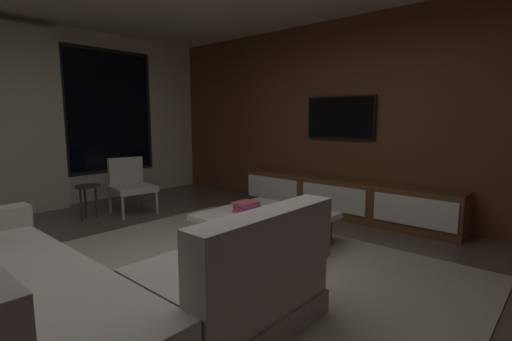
% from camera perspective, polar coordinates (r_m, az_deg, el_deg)
% --- Properties ---
extents(floor, '(9.20, 9.20, 0.00)m').
position_cam_1_polar(floor, '(3.17, -11.28, -17.17)').
color(floor, '#564C44').
extents(back_wall_with_window, '(6.60, 0.30, 2.70)m').
position_cam_1_polar(back_wall_with_window, '(6.14, -33.23, 6.82)').
color(back_wall_with_window, beige).
rests_on(back_wall_with_window, floor).
extents(media_wall, '(0.12, 7.80, 2.70)m').
position_cam_1_polar(media_wall, '(5.29, 15.87, 7.89)').
color(media_wall, brown).
rests_on(media_wall, floor).
extents(area_rug, '(3.20, 3.80, 0.01)m').
position_cam_1_polar(area_rug, '(3.30, -5.16, -15.86)').
color(area_rug, '#ADA391').
rests_on(area_rug, floor).
extents(sectional_couch, '(1.98, 2.50, 0.82)m').
position_cam_1_polar(sectional_couch, '(2.59, -26.66, -16.78)').
color(sectional_couch, gray).
rests_on(sectional_couch, floor).
extents(coffee_table, '(1.16, 1.16, 0.36)m').
position_cam_1_polar(coffee_table, '(3.89, 1.53, -9.15)').
color(coffee_table, '#341F0D').
rests_on(coffee_table, floor).
extents(book_stack_on_coffee_table, '(0.28, 0.22, 0.11)m').
position_cam_1_polar(book_stack_on_coffee_table, '(3.90, -1.46, -5.68)').
color(book_stack_on_coffee_table, '#B56F38').
rests_on(book_stack_on_coffee_table, coffee_table).
extents(accent_chair_near_window, '(0.62, 0.64, 0.78)m').
position_cam_1_polar(accent_chair_near_window, '(5.53, -18.95, -1.77)').
color(accent_chair_near_window, '#B2ADA0').
rests_on(accent_chair_near_window, floor).
extents(side_stool, '(0.32, 0.32, 0.46)m').
position_cam_1_polar(side_stool, '(5.39, -24.68, -2.98)').
color(side_stool, '#333338').
rests_on(side_stool, floor).
extents(media_console, '(0.46, 3.10, 0.52)m').
position_cam_1_polar(media_console, '(5.18, 13.49, -4.26)').
color(media_console, brown).
rests_on(media_console, floor).
extents(mounted_tv, '(0.05, 1.03, 0.59)m').
position_cam_1_polar(mounted_tv, '(5.31, 12.91, 8.00)').
color(mounted_tv, black).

